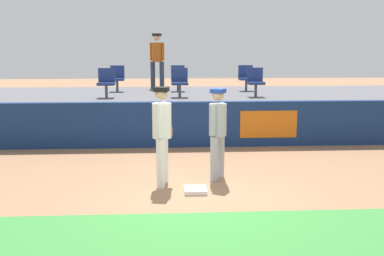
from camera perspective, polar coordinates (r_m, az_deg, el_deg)
ground_plane at (r=8.21m, az=0.41°, el=-8.09°), size 60.00×60.00×0.00m
grass_foreground_strip at (r=5.94m, az=2.02°, el=-15.46°), size 18.00×2.80×0.01m
first_base at (r=8.17m, az=0.42°, el=-7.89°), size 0.40×0.40×0.08m
player_fielder_home at (r=8.37m, az=-3.79°, el=-0.15°), size 0.43×0.56×1.86m
player_runner_visitor at (r=8.75m, az=3.28°, el=0.06°), size 0.47×0.47×1.79m
field_wall at (r=11.74m, az=-0.75°, el=0.48°), size 18.00×0.26×1.19m
bleacher_platform at (r=14.28m, az=-1.27°, el=2.14°), size 18.00×4.80×1.15m
seat_back_center at (r=14.84m, az=-1.80°, el=6.51°), size 0.44×0.44×0.84m
seat_back_right at (r=15.07m, az=6.86°, el=6.50°), size 0.48×0.44×0.84m
seat_back_left at (r=14.92m, az=-9.46°, el=6.39°), size 0.45×0.44×0.84m
seat_front_left at (r=13.15m, az=-10.80°, el=5.86°), size 0.48×0.44×0.84m
seat_front_right at (r=13.30m, az=8.05°, el=5.99°), size 0.47×0.44×0.84m
seat_front_center at (r=13.04m, az=-1.59°, el=6.00°), size 0.48×0.44×0.84m
spectator_hooded at (r=15.75m, az=-4.44°, el=8.97°), size 0.50×0.46×1.89m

